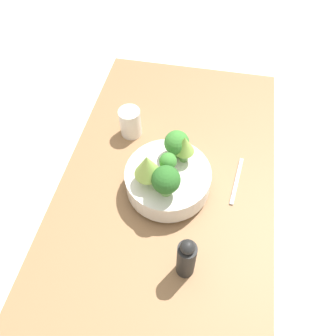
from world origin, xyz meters
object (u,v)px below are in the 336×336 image
object	(u,v)px
bowl	(168,180)
cup	(130,122)
pepper_mill	(186,258)
fork	(237,181)

from	to	relation	value
bowl	cup	world-z (taller)	cup
cup	pepper_mill	xyz separation A→B (m)	(-0.40, -0.24, 0.03)
bowl	fork	bearing A→B (deg)	-72.47
cup	pepper_mill	distance (m)	0.47
cup	fork	bearing A→B (deg)	-110.03
bowl	cup	size ratio (longest dim) A/B	2.45
cup	bowl	bearing A→B (deg)	-140.33
cup	pepper_mill	world-z (taller)	pepper_mill
bowl	fork	distance (m)	0.20
cup	fork	distance (m)	0.37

